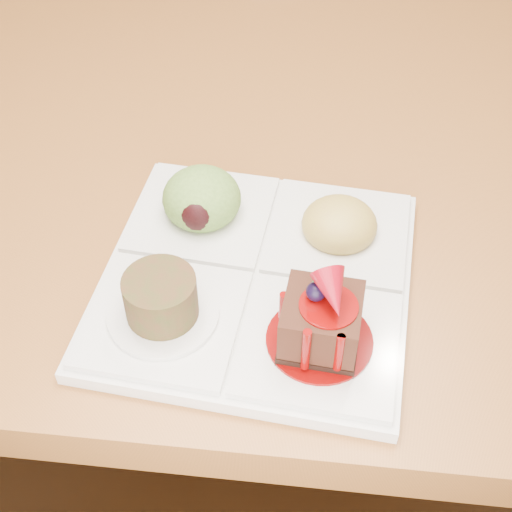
# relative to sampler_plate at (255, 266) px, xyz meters

# --- Properties ---
(ground) EXTENTS (6.00, 6.00, 0.00)m
(ground) POSITION_rel_sampler_plate_xyz_m (-0.01, 0.75, -0.77)
(ground) COLOR #4E3116
(sampler_plate) EXTENTS (0.26, 0.26, 0.10)m
(sampler_plate) POSITION_rel_sampler_plate_xyz_m (0.00, 0.00, 0.00)
(sampler_plate) COLOR silver
(sampler_plate) RESTS_ON dining_table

